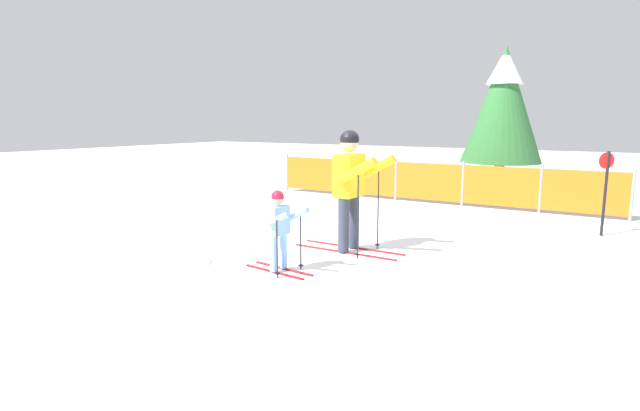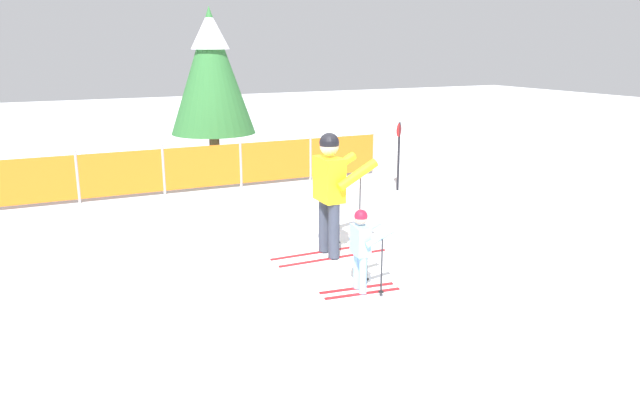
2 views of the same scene
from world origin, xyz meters
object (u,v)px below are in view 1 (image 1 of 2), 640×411
at_px(conifer_far, 503,103).
at_px(trail_marker, 605,184).
at_px(safety_fence, 428,182).
at_px(skier_adult, 351,179).
at_px(skier_child, 279,224).

relative_size(conifer_far, trail_marker, 2.71).
height_order(safety_fence, conifer_far, conifer_far).
bearing_deg(conifer_far, skier_adult, -94.14).
distance_m(skier_adult, safety_fence, 5.06).
bearing_deg(trail_marker, conifer_far, 120.70).
bearing_deg(safety_fence, conifer_far, 68.42).
distance_m(skier_adult, trail_marker, 4.56).
relative_size(safety_fence, conifer_far, 2.13).
distance_m(safety_fence, conifer_far, 3.53).
xyz_separation_m(skier_adult, safety_fence, (-0.52, 5.00, -0.58)).
bearing_deg(safety_fence, skier_child, -88.02).
distance_m(skier_adult, conifer_far, 7.87).
xyz_separation_m(safety_fence, trail_marker, (3.78, -1.81, 0.38)).
height_order(conifer_far, trail_marker, conifer_far).
bearing_deg(skier_adult, conifer_far, 86.41).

